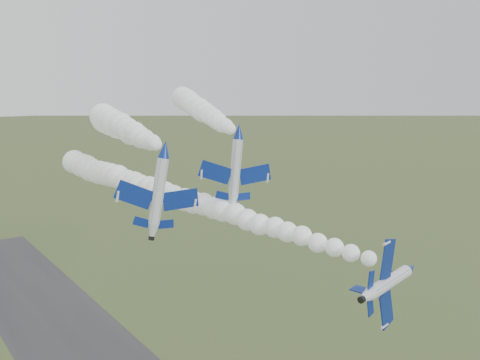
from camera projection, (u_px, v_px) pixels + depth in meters
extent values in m
cylinder|color=silver|center=(410.00, 268.00, 56.70)|extent=(2.83, 7.45, 1.37)
cone|color=navy|center=(454.00, 279.00, 53.60)|extent=(1.73, 2.16, 1.37)
cone|color=silver|center=(373.00, 259.00, 59.69)|extent=(1.66, 1.81, 1.37)
cylinder|color=black|center=(366.00, 258.00, 60.27)|extent=(0.78, 0.65, 0.69)
ellipsoid|color=black|center=(429.00, 271.00, 55.79)|extent=(1.40, 2.64, 0.91)
cube|color=navy|center=(404.00, 244.00, 56.54)|extent=(0.73, 2.11, 4.01)
cube|color=navy|center=(403.00, 290.00, 57.62)|extent=(0.73, 2.11, 4.01)
cube|color=navy|center=(379.00, 249.00, 58.87)|extent=(0.36, 0.97, 1.75)
cube|color=navy|center=(379.00, 273.00, 59.45)|extent=(0.36, 0.97, 1.75)
cube|color=navy|center=(386.00, 258.00, 59.83)|extent=(2.17, 1.76, 0.19)
cylinder|color=silver|center=(165.00, 149.00, 67.02)|extent=(3.81, 8.59, 1.74)
cone|color=navy|center=(175.00, 154.00, 62.13)|extent=(2.24, 2.57, 1.74)
cone|color=silver|center=(156.00, 145.00, 71.73)|extent=(2.14, 2.19, 1.74)
cylinder|color=black|center=(155.00, 145.00, 72.66)|extent=(1.01, 0.80, 0.88)
ellipsoid|color=black|center=(169.00, 147.00, 64.97)|extent=(1.85, 3.09, 1.16)
cube|color=navy|center=(140.00, 147.00, 66.65)|extent=(5.03, 3.48, 0.94)
cube|color=navy|center=(186.00, 153.00, 68.91)|extent=(5.03, 3.48, 0.94)
cube|color=navy|center=(146.00, 144.00, 70.30)|extent=(2.21, 1.57, 0.45)
cube|color=navy|center=(169.00, 148.00, 71.50)|extent=(2.21, 1.57, 0.45)
cube|color=navy|center=(159.00, 136.00, 70.54)|extent=(0.89, 1.68, 2.19)
cylinder|color=silver|center=(239.00, 132.00, 75.00)|extent=(4.46, 8.20, 1.59)
cone|color=navy|center=(248.00, 135.00, 70.07)|extent=(2.26, 2.57, 1.59)
cone|color=silver|center=(231.00, 129.00, 79.75)|extent=(2.12, 2.21, 1.59)
cylinder|color=black|center=(229.00, 128.00, 80.68)|extent=(0.96, 0.84, 0.80)
ellipsoid|color=black|center=(243.00, 129.00, 72.91)|extent=(2.01, 3.00, 1.06)
cube|color=navy|center=(217.00, 131.00, 75.02)|extent=(5.02, 3.81, 0.54)
cube|color=navy|center=(257.00, 134.00, 76.51)|extent=(5.02, 3.81, 0.54)
cube|color=navy|center=(222.00, 129.00, 78.51)|extent=(2.21, 1.71, 0.27)
cube|color=navy|center=(242.00, 130.00, 79.31)|extent=(2.21, 1.71, 0.27)
cube|color=navy|center=(233.00, 121.00, 78.50)|extent=(0.86, 1.57, 2.15)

